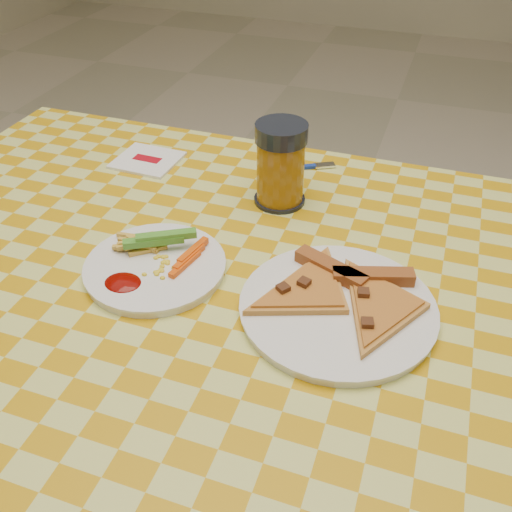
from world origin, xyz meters
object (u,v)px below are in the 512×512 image
at_px(table, 227,310).
at_px(plate_right, 337,309).
at_px(plate_left, 155,268).
at_px(drink_glass, 281,165).

bearing_deg(table, plate_right, -8.74).
bearing_deg(plate_left, plate_right, 0.07).
distance_m(table, plate_right, 0.20).
relative_size(plate_left, drink_glass, 1.42).
height_order(plate_right, drink_glass, drink_glass).
bearing_deg(plate_right, table, 171.26).
bearing_deg(drink_glass, plate_left, -115.15).
height_order(table, plate_left, plate_left).
height_order(plate_left, plate_right, same).
relative_size(table, drink_glass, 8.71).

